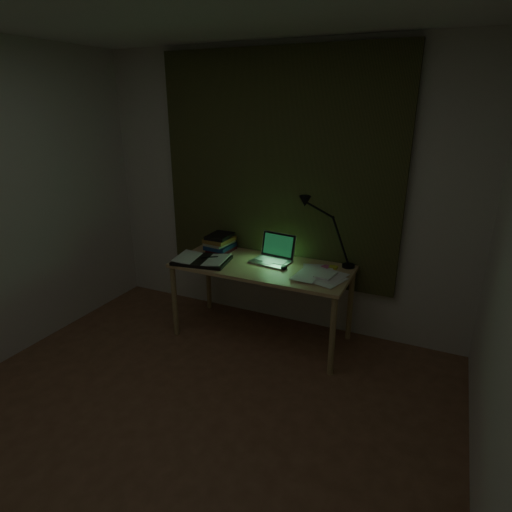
{
  "coord_description": "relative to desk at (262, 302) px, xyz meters",
  "views": [
    {
      "loc": [
        1.42,
        -1.55,
        2.03
      ],
      "look_at": [
        0.03,
        1.47,
        0.82
      ],
      "focal_mm": 30.0,
      "sensor_mm": 36.0,
      "label": 1
    }
  ],
  "objects": [
    {
      "name": "open_textbook",
      "position": [
        -0.51,
        -0.15,
        0.37
      ],
      "size": [
        0.51,
        0.4,
        0.04
      ],
      "primitive_type": null,
      "rotation": [
        0.0,
        0.0,
        0.16
      ],
      "color": "silver",
      "rests_on": "desk"
    },
    {
      "name": "sticky_pink",
      "position": [
        0.52,
        0.17,
        0.36
      ],
      "size": [
        0.09,
        0.09,
        0.01
      ],
      "primitive_type": "cube",
      "rotation": [
        0.0,
        0.0,
        -0.42
      ],
      "color": "#D3528F",
      "rests_on": "desk"
    },
    {
      "name": "laptop",
      "position": [
        0.04,
        0.09,
        0.47
      ],
      "size": [
        0.37,
        0.41,
        0.24
      ],
      "primitive_type": null,
      "rotation": [
        0.0,
        0.0,
        -0.13
      ],
      "color": "#ABABAF",
      "rests_on": "desk"
    },
    {
      "name": "floor",
      "position": [
        -0.03,
        -1.59,
        -0.35
      ],
      "size": [
        3.5,
        4.0,
        0.0
      ],
      "primitive_type": "cube",
      "color": "brown",
      "rests_on": "ground"
    },
    {
      "name": "curtain",
      "position": [
        -0.03,
        0.37,
        1.1
      ],
      "size": [
        2.2,
        0.06,
        2.0
      ],
      "primitive_type": "cube",
      "color": "#34391C",
      "rests_on": "wall_back"
    },
    {
      "name": "wall_back",
      "position": [
        -0.03,
        0.41,
        0.9
      ],
      "size": [
        3.5,
        0.0,
        2.5
      ],
      "primitive_type": "cube",
      "color": "silver",
      "rests_on": "ground"
    },
    {
      "name": "loose_papers",
      "position": [
        0.53,
        -0.0,
        0.36
      ],
      "size": [
        0.33,
        0.35,
        0.02
      ],
      "primitive_type": null,
      "rotation": [
        0.0,
        0.0,
        -0.06
      ],
      "color": "white",
      "rests_on": "desk"
    },
    {
      "name": "sticky_yellow",
      "position": [
        0.58,
        0.19,
        0.36
      ],
      "size": [
        0.07,
        0.07,
        0.01
      ],
      "primitive_type": "cube",
      "rotation": [
        0.0,
        0.0,
        0.03
      ],
      "color": "yellow",
      "rests_on": "desk"
    },
    {
      "name": "desk",
      "position": [
        0.0,
        0.0,
        0.0
      ],
      "size": [
        1.53,
        0.67,
        0.7
      ],
      "primitive_type": null,
      "color": "#DABC75",
      "rests_on": "floor"
    },
    {
      "name": "book_stack",
      "position": [
        -0.51,
        0.18,
        0.43
      ],
      "size": [
        0.22,
        0.26,
        0.17
      ],
      "primitive_type": null,
      "rotation": [
        0.0,
        0.0,
        -0.03
      ],
      "color": "silver",
      "rests_on": "desk"
    },
    {
      "name": "desk_lamp",
      "position": [
        0.69,
        0.27,
        0.64
      ],
      "size": [
        0.45,
        0.38,
        0.58
      ],
      "primitive_type": null,
      "rotation": [
        0.0,
        0.0,
        -0.23
      ],
      "color": "black",
      "rests_on": "desk"
    },
    {
      "name": "mouse",
      "position": [
        0.21,
        -0.01,
        0.36
      ],
      "size": [
        0.07,
        0.09,
        0.03
      ],
      "primitive_type": "ellipsoid",
      "rotation": [
        0.0,
        0.0,
        0.17
      ],
      "color": "black",
      "rests_on": "desk"
    }
  ]
}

